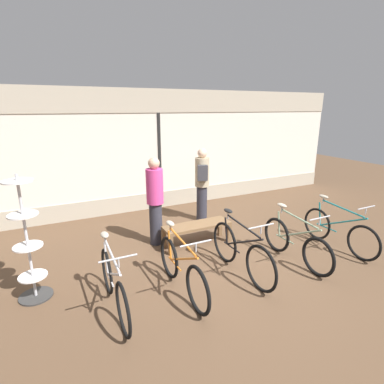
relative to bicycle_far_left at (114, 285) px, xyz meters
The scene contains 11 objects.
ground_plane 2.23m from the bicycle_far_left, 10.24° to the left, with size 24.00×24.00×0.00m, color brown.
shop_back_wall 4.68m from the bicycle_far_left, 61.36° to the left, with size 12.00×0.08×3.20m.
bicycle_far_left is the anchor object (origin of this frame).
bicycle_left 1.01m from the bicycle_far_left, ahead, with size 0.46×1.73×1.03m.
bicycle_center 2.12m from the bicycle_far_left, ahead, with size 0.46×1.77×1.05m.
bicycle_right 3.24m from the bicycle_far_left, ahead, with size 0.46×1.68×1.02m.
bicycle_far_right 4.42m from the bicycle_far_left, ahead, with size 0.46×1.74×1.02m.
accessory_rack 1.35m from the bicycle_far_left, 140.69° to the left, with size 0.48×0.48×1.89m.
display_bench 2.39m from the bicycle_far_left, 34.11° to the left, with size 1.40×0.44×0.44m.
customer_near_rack 2.23m from the bicycle_far_left, 54.72° to the left, with size 0.43×0.43×1.81m.
customer_by_window 3.75m from the bicycle_far_left, 42.83° to the left, with size 0.47×0.56×1.80m.
Camera 1 is at (-2.79, -4.09, 2.74)m, focal length 28.00 mm.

